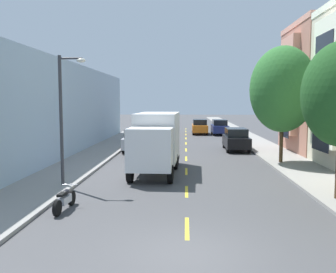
% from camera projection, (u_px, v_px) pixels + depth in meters
% --- Properties ---
extents(ground_plane, '(160.00, 160.00, 0.00)m').
position_uv_depth(ground_plane, '(186.00, 140.00, 40.08)').
color(ground_plane, '#424244').
extents(sidewalk_left, '(3.20, 120.00, 0.14)m').
position_uv_depth(sidewalk_left, '(118.00, 141.00, 38.42)').
color(sidewalk_left, gray).
rests_on(sidewalk_left, ground_plane).
extents(sidewalk_right, '(3.20, 120.00, 0.14)m').
position_uv_depth(sidewalk_right, '(255.00, 142.00, 37.75)').
color(sidewalk_right, gray).
rests_on(sidewalk_right, ground_plane).
extents(lane_centerline_dashes, '(0.14, 47.20, 0.01)m').
position_uv_depth(lane_centerline_dashes, '(186.00, 146.00, 34.61)').
color(lane_centerline_dashes, yellow).
rests_on(lane_centerline_dashes, ground_plane).
extents(apartment_block_opposite, '(10.00, 36.00, 7.25)m').
position_uv_depth(apartment_block_opposite, '(22.00, 109.00, 30.44)').
color(apartment_block_opposite, '#9EB7CC').
rests_on(apartment_block_opposite, ground_plane).
extents(street_tree_second, '(4.35, 4.35, 7.76)m').
position_uv_depth(street_tree_second, '(283.00, 89.00, 24.29)').
color(street_tree_second, '#47331E').
rests_on(street_tree_second, sidewalk_right).
extents(street_lamp, '(1.35, 0.28, 6.29)m').
position_uv_depth(street_lamp, '(64.00, 110.00, 17.67)').
color(street_lamp, '#38383D').
rests_on(street_lamp, sidewalk_left).
extents(delivery_box_truck, '(2.64, 7.30, 3.53)m').
position_uv_depth(delivery_box_truck, '(157.00, 139.00, 21.81)').
color(delivery_box_truck, white).
rests_on(delivery_box_truck, ground_plane).
extents(parked_suv_silver, '(2.09, 4.86, 1.93)m').
position_uv_depth(parked_suv_silver, '(136.00, 140.00, 31.30)').
color(parked_suv_silver, '#B2B5BA').
rests_on(parked_suv_silver, ground_plane).
extents(parked_suv_charcoal, '(2.00, 4.82, 1.93)m').
position_uv_depth(parked_suv_charcoal, '(143.00, 133.00, 37.61)').
color(parked_suv_charcoal, '#333338').
rests_on(parked_suv_charcoal, ground_plane).
extents(parked_hatchback_forest, '(1.80, 4.03, 1.50)m').
position_uv_depth(parked_hatchback_forest, '(154.00, 127.00, 49.90)').
color(parked_hatchback_forest, '#194C28').
rests_on(parked_hatchback_forest, ground_plane).
extents(parked_suv_black, '(2.01, 4.82, 1.93)m').
position_uv_depth(parked_suv_black, '(236.00, 139.00, 31.69)').
color(parked_suv_black, black).
rests_on(parked_suv_black, ground_plane).
extents(parked_suv_navy, '(1.97, 4.81, 1.93)m').
position_uv_depth(parked_suv_navy, '(220.00, 127.00, 46.81)').
color(parked_suv_navy, navy).
rests_on(parked_suv_navy, ground_plane).
extents(moving_orange_sedan, '(1.95, 4.80, 1.93)m').
position_uv_depth(moving_orange_sedan, '(200.00, 127.00, 47.69)').
color(moving_orange_sedan, orange).
rests_on(moving_orange_sedan, ground_plane).
extents(parked_motorcycle, '(0.62, 2.05, 0.90)m').
position_uv_depth(parked_motorcycle, '(65.00, 200.00, 14.20)').
color(parked_motorcycle, black).
rests_on(parked_motorcycle, ground_plane).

